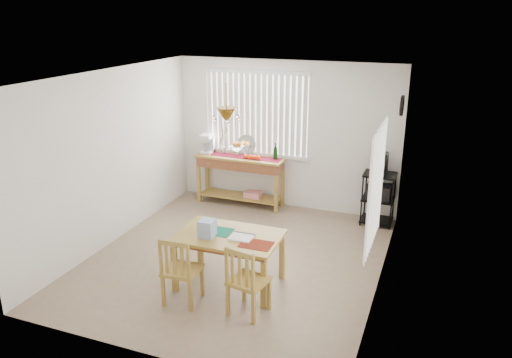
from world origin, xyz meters
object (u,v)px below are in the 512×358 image
at_px(cart_items, 381,164).
at_px(chair_left, 181,271).
at_px(sideboard, 241,169).
at_px(dining_table, 229,241).
at_px(chair_right, 247,281).
at_px(wire_cart, 378,194).

relative_size(cart_items, chair_left, 0.40).
relative_size(sideboard, chair_left, 1.80).
bearing_deg(sideboard, chair_left, -79.86).
distance_m(dining_table, chair_left, 0.73).
relative_size(cart_items, chair_right, 0.41).
distance_m(cart_items, chair_right, 3.43).
height_order(wire_cart, chair_left, chair_left).
relative_size(sideboard, cart_items, 4.46).
bearing_deg(sideboard, chair_right, -66.24).
bearing_deg(dining_table, cart_items, 60.46).
height_order(chair_left, chair_right, chair_left).
relative_size(sideboard, wire_cart, 1.84).
bearing_deg(sideboard, wire_cart, -0.10).
relative_size(wire_cart, chair_left, 0.98).
distance_m(wire_cart, chair_right, 3.37).
distance_m(wire_cart, chair_left, 3.76).
distance_m(sideboard, cart_items, 2.48).
bearing_deg(chair_right, dining_table, 130.06).
height_order(sideboard, cart_items, cart_items).
xyz_separation_m(sideboard, chair_left, (0.58, -3.27, -0.24)).
bearing_deg(wire_cart, sideboard, 179.90).
distance_m(sideboard, dining_table, 2.82).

